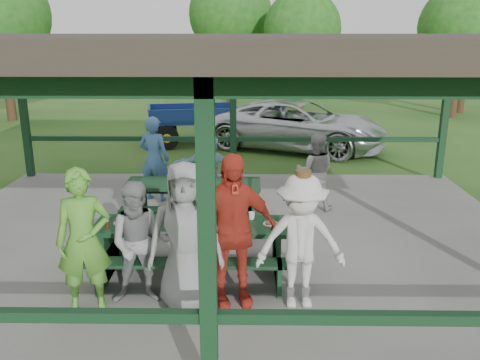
{
  "coord_description": "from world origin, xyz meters",
  "views": [
    {
      "loc": [
        0.33,
        -7.7,
        3.39
      ],
      "look_at": [
        0.22,
        -0.3,
        1.22
      ],
      "focal_mm": 38.0,
      "sensor_mm": 36.0,
      "label": 1
    }
  ],
  "objects_px": {
    "pickup_truck": "(299,125)",
    "picnic_table_far": "(193,198)",
    "contestant_grey_left": "(140,243)",
    "spectator_blue": "(154,159)",
    "contestant_white_fedora": "(301,242)",
    "contestant_red": "(231,231)",
    "picnic_table_near": "(193,242)",
    "spectator_lblue": "(207,168)",
    "spectator_grey": "(315,172)",
    "farm_trailer": "(194,124)",
    "contestant_grey_mid": "(186,238)",
    "contestant_green": "(84,241)"
  },
  "relations": [
    {
      "from": "pickup_truck",
      "to": "picnic_table_far",
      "type": "bearing_deg",
      "value": -177.94
    },
    {
      "from": "contestant_grey_left",
      "to": "spectator_blue",
      "type": "height_order",
      "value": "spectator_blue"
    },
    {
      "from": "contestant_white_fedora",
      "to": "contestant_red",
      "type": "bearing_deg",
      "value": 176.11
    },
    {
      "from": "picnic_table_near",
      "to": "spectator_lblue",
      "type": "distance_m",
      "value": 2.97
    },
    {
      "from": "picnic_table_far",
      "to": "spectator_lblue",
      "type": "height_order",
      "value": "spectator_lblue"
    },
    {
      "from": "picnic_table_near",
      "to": "picnic_table_far",
      "type": "bearing_deg",
      "value": 95.74
    },
    {
      "from": "spectator_grey",
      "to": "farm_trailer",
      "type": "height_order",
      "value": "spectator_grey"
    },
    {
      "from": "contestant_grey_mid",
      "to": "pickup_truck",
      "type": "relative_size",
      "value": 0.36
    },
    {
      "from": "spectator_lblue",
      "to": "pickup_truck",
      "type": "height_order",
      "value": "spectator_lblue"
    },
    {
      "from": "picnic_table_near",
      "to": "farm_trailer",
      "type": "relative_size",
      "value": 0.73
    },
    {
      "from": "picnic_table_far",
      "to": "spectator_grey",
      "type": "bearing_deg",
      "value": 19.03
    },
    {
      "from": "contestant_grey_mid",
      "to": "spectator_lblue",
      "type": "xyz_separation_m",
      "value": [
        -0.04,
        3.86,
        -0.17
      ]
    },
    {
      "from": "contestant_red",
      "to": "spectator_lblue",
      "type": "height_order",
      "value": "contestant_red"
    },
    {
      "from": "contestant_green",
      "to": "spectator_lblue",
      "type": "height_order",
      "value": "contestant_green"
    },
    {
      "from": "picnic_table_near",
      "to": "spectator_lblue",
      "type": "relative_size",
      "value": 1.78
    },
    {
      "from": "contestant_grey_mid",
      "to": "contestant_white_fedora",
      "type": "xyz_separation_m",
      "value": [
        1.38,
        0.09,
        -0.08
      ]
    },
    {
      "from": "contestant_green",
      "to": "contestant_white_fedora",
      "type": "xyz_separation_m",
      "value": [
        2.6,
        0.12,
        -0.04
      ]
    },
    {
      "from": "spectator_blue",
      "to": "contestant_grey_mid",
      "type": "bearing_deg",
      "value": 121.45
    },
    {
      "from": "picnic_table_near",
      "to": "contestant_grey_left",
      "type": "height_order",
      "value": "contestant_grey_left"
    },
    {
      "from": "contestant_grey_left",
      "to": "spectator_grey",
      "type": "xyz_separation_m",
      "value": [
        2.6,
        3.53,
        -0.05
      ]
    },
    {
      "from": "picnic_table_near",
      "to": "contestant_white_fedora",
      "type": "bearing_deg",
      "value": -30.41
    },
    {
      "from": "spectator_blue",
      "to": "farm_trailer",
      "type": "xyz_separation_m",
      "value": [
        0.18,
        5.8,
        -0.32
      ]
    },
    {
      "from": "contestant_white_fedora",
      "to": "spectator_blue",
      "type": "height_order",
      "value": "contestant_white_fedora"
    },
    {
      "from": "picnic_table_near",
      "to": "spectator_grey",
      "type": "xyz_separation_m",
      "value": [
        2.04,
        2.77,
        0.26
      ]
    },
    {
      "from": "spectator_grey",
      "to": "contestant_white_fedora",
      "type": "bearing_deg",
      "value": 89.48
    },
    {
      "from": "contestant_grey_left",
      "to": "contestant_grey_mid",
      "type": "relative_size",
      "value": 0.84
    },
    {
      "from": "picnic_table_far",
      "to": "contestant_white_fedora",
      "type": "height_order",
      "value": "contestant_white_fedora"
    },
    {
      "from": "contestant_grey_mid",
      "to": "pickup_truck",
      "type": "distance_m",
      "value": 9.55
    },
    {
      "from": "spectator_lblue",
      "to": "farm_trailer",
      "type": "xyz_separation_m",
      "value": [
        -0.9,
        6.13,
        -0.22
      ]
    },
    {
      "from": "picnic_table_near",
      "to": "spectator_grey",
      "type": "relative_size",
      "value": 1.83
    },
    {
      "from": "contestant_red",
      "to": "farm_trailer",
      "type": "distance_m",
      "value": 10.0
    },
    {
      "from": "spectator_lblue",
      "to": "spectator_grey",
      "type": "xyz_separation_m",
      "value": [
        2.06,
        -0.18,
        -0.02
      ]
    },
    {
      "from": "picnic_table_near",
      "to": "contestant_red",
      "type": "height_order",
      "value": "contestant_red"
    },
    {
      "from": "spectator_blue",
      "to": "spectator_lblue",
      "type": "bearing_deg",
      "value": 179.6
    },
    {
      "from": "picnic_table_near",
      "to": "contestant_grey_left",
      "type": "bearing_deg",
      "value": -126.84
    },
    {
      "from": "contestant_grey_mid",
      "to": "spectator_lblue",
      "type": "height_order",
      "value": "contestant_grey_mid"
    },
    {
      "from": "contestant_white_fedora",
      "to": "farm_trailer",
      "type": "height_order",
      "value": "contestant_white_fedora"
    },
    {
      "from": "contestant_green",
      "to": "spectator_lblue",
      "type": "xyz_separation_m",
      "value": [
        1.17,
        3.9,
        -0.13
      ]
    },
    {
      "from": "spectator_lblue",
      "to": "spectator_blue",
      "type": "relative_size",
      "value": 0.89
    },
    {
      "from": "contestant_green",
      "to": "picnic_table_far",
      "type": "bearing_deg",
      "value": 58.84
    },
    {
      "from": "contestant_red",
      "to": "picnic_table_far",
      "type": "bearing_deg",
      "value": 90.58
    },
    {
      "from": "spectator_lblue",
      "to": "contestant_grey_mid",
      "type": "bearing_deg",
      "value": 85.35
    },
    {
      "from": "contestant_white_fedora",
      "to": "picnic_table_near",
      "type": "bearing_deg",
      "value": 147.55
    },
    {
      "from": "contestant_white_fedora",
      "to": "farm_trailer",
      "type": "relative_size",
      "value": 0.47
    },
    {
      "from": "picnic_table_near",
      "to": "contestant_white_fedora",
      "type": "height_order",
      "value": "contestant_white_fedora"
    },
    {
      "from": "picnic_table_far",
      "to": "pickup_truck",
      "type": "distance_m",
      "value": 6.83
    },
    {
      "from": "picnic_table_near",
      "to": "spectator_grey",
      "type": "bearing_deg",
      "value": 53.69
    },
    {
      "from": "spectator_lblue",
      "to": "farm_trailer",
      "type": "relative_size",
      "value": 0.41
    },
    {
      "from": "farm_trailer",
      "to": "spectator_blue",
      "type": "bearing_deg",
      "value": -102.29
    },
    {
      "from": "contestant_red",
      "to": "spectator_lblue",
      "type": "xyz_separation_m",
      "value": [
        -0.58,
        3.75,
        -0.21
      ]
    }
  ]
}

